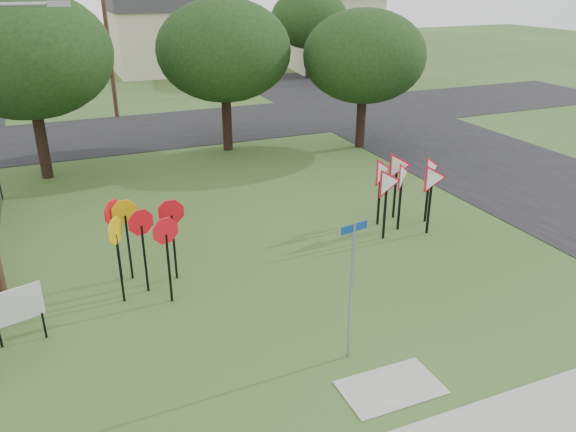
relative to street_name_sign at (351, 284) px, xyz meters
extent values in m
plane|color=#2E4E1D|center=(0.31, 1.17, -1.79)|extent=(140.00, 140.00, 0.00)
cube|color=black|center=(12.31, 11.17, -1.78)|extent=(8.00, 50.00, 0.02)
cube|color=black|center=(0.31, 21.17, -1.78)|extent=(60.00, 8.00, 0.02)
cube|color=gray|center=(0.31, -1.23, -1.78)|extent=(2.00, 1.20, 0.02)
cylinder|color=gray|center=(0.00, 0.00, -0.22)|extent=(0.06, 0.06, 3.14)
cube|color=navy|center=(0.00, 0.00, 1.26)|extent=(0.64, 0.14, 0.17)
cube|color=black|center=(-3.49, 4.46, -0.86)|extent=(0.06, 0.06, 1.86)
cube|color=black|center=(-2.65, 4.84, -0.86)|extent=(0.06, 0.06, 1.86)
cube|color=black|center=(-3.02, 3.72, -0.86)|extent=(0.06, 0.06, 1.86)
cube|color=black|center=(-4.14, 4.19, -0.86)|extent=(0.06, 0.06, 1.86)
cube|color=black|center=(-3.77, 5.30, -0.86)|extent=(0.06, 0.06, 1.86)
cube|color=black|center=(-4.04, 5.39, -0.86)|extent=(0.06, 0.06, 1.86)
cube|color=black|center=(3.87, 4.84, -0.89)|extent=(0.06, 0.06, 1.80)
cube|color=black|center=(4.67, 5.24, -0.89)|extent=(0.06, 0.06, 1.80)
cube|color=black|center=(5.36, 4.64, -0.89)|extent=(0.06, 0.06, 1.80)
cube|color=black|center=(4.27, 5.84, -0.89)|extent=(0.06, 0.06, 1.80)
cube|color=black|center=(5.06, 6.14, -0.89)|extent=(0.06, 0.06, 1.80)
cube|color=black|center=(5.86, 5.44, -0.89)|extent=(0.06, 0.06, 1.80)
cube|color=black|center=(-5.99, 3.27, -1.47)|extent=(0.05, 0.05, 0.64)
cube|color=beige|center=(-6.45, 3.27, -0.83)|extent=(1.06, 0.35, 0.82)
cube|color=gray|center=(-4.59, 5.57, 5.21)|extent=(0.50, 0.18, 0.12)
cylinder|color=#482E21|center=(-1.69, 25.17, 2.71)|extent=(0.24, 0.24, 9.00)
cylinder|color=#482E21|center=(6.31, 29.17, 2.46)|extent=(0.24, 0.24, 8.50)
cube|color=beige|center=(4.31, 41.17, 0.71)|extent=(8.00, 8.00, 5.00)
cube|color=#3E3E42|center=(4.31, 41.17, 3.81)|extent=(8.40, 8.40, 1.20)
cube|color=beige|center=(18.31, 37.17, 1.21)|extent=(7.91, 7.91, 6.00)
cylinder|color=black|center=(-5.69, 15.17, -0.48)|extent=(0.44, 0.44, 2.62)
ellipsoid|color=black|center=(-5.69, 15.17, 3.08)|extent=(6.40, 6.40, 4.80)
cylinder|color=black|center=(2.31, 16.17, -0.56)|extent=(0.44, 0.44, 2.45)
ellipsoid|color=black|center=(2.31, 16.17, 2.76)|extent=(6.00, 6.00, 4.50)
cylinder|color=black|center=(8.31, 14.17, -0.65)|extent=(0.44, 0.44, 2.27)
ellipsoid|color=black|center=(8.31, 14.17, 2.45)|extent=(5.60, 5.60, 4.20)
cylinder|color=black|center=(14.31, 33.17, -0.56)|extent=(0.44, 0.44, 2.45)
ellipsoid|color=black|center=(14.31, 33.17, 2.76)|extent=(6.00, 6.00, 4.50)
camera|label=1|loc=(-5.05, -8.68, 5.76)|focal=35.00mm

